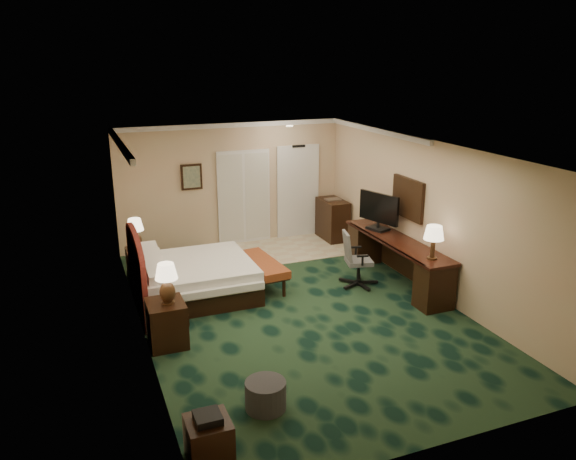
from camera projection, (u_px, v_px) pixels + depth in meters
name	position (u px, v px, depth m)	size (l,w,h in m)	color
floor	(296.00, 309.00, 9.41)	(5.00, 7.50, 0.00)	black
ceiling	(297.00, 149.00, 8.60)	(5.00, 7.50, 0.00)	white
wall_back	(232.00, 185.00, 12.33)	(5.00, 0.00, 2.70)	beige
wall_front	(437.00, 337.00, 5.67)	(5.00, 0.00, 2.70)	beige
wall_left	(138.00, 252.00, 8.13)	(0.00, 7.50, 2.70)	beige
wall_right	(428.00, 217.00, 9.88)	(0.00, 7.50, 2.70)	beige
crown_molding	(297.00, 152.00, 8.61)	(5.00, 7.50, 0.10)	silver
tile_patch	(284.00, 249.00, 12.29)	(3.20, 1.70, 0.01)	beige
headboard	(137.00, 269.00, 9.23)	(0.12, 2.00, 1.40)	#511211
entry_door	(298.00, 192.00, 12.94)	(1.02, 0.06, 2.18)	silver
closet_doors	(244.00, 197.00, 12.48)	(1.20, 0.06, 2.10)	silver
wall_art	(192.00, 177.00, 11.91)	(0.45, 0.06, 0.55)	#475F57
wall_mirror	(408.00, 198.00, 10.33)	(0.05, 0.95, 0.75)	white
bed	(196.00, 279.00, 9.88)	(1.95, 1.80, 0.62)	white
nightstand_near	(167.00, 323.00, 8.18)	(0.53, 0.61, 0.67)	black
nightstand_far	(140.00, 264.00, 10.61)	(0.47, 0.54, 0.59)	black
lamp_near	(167.00, 284.00, 7.97)	(0.32, 0.32, 0.61)	black
lamp_far	(136.00, 234.00, 10.43)	(0.32, 0.32, 0.60)	black
bed_bench	(262.00, 273.00, 10.32)	(0.50, 1.43, 0.48)	maroon
ottoman	(266.00, 395.00, 6.72)	(0.50, 0.50, 0.36)	#323235
side_table	(209.00, 441.00, 5.82)	(0.45, 0.45, 0.49)	black
desk	(396.00, 261.00, 10.41)	(0.62, 2.90, 0.84)	black
tv	(379.00, 212.00, 10.76)	(0.08, 0.94, 0.73)	black
desk_lamp	(433.00, 242.00, 9.24)	(0.33, 0.33, 0.58)	black
desk_chair	(359.00, 259.00, 10.25)	(0.60, 0.56, 1.03)	#5A5A5A
minibar	(333.00, 220.00, 12.88)	(0.49, 0.88, 0.92)	black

